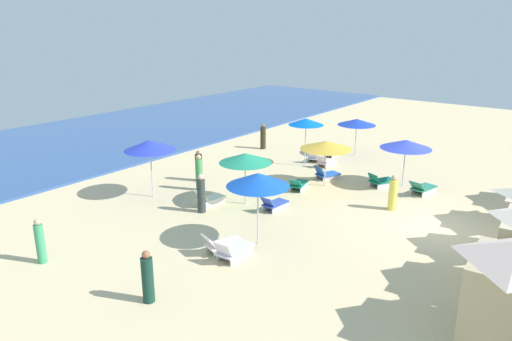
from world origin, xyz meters
The scene contains 29 objects.
ground_plane centered at (0.00, 0.00, 0.00)m, with size 60.00×60.00×0.00m, color beige.
ocean centered at (0.00, 22.82, 0.06)m, with size 60.00×14.36×0.12m, color #315493.
cabana_0 centered at (-5.96, -3.67, 1.44)m, with size 2.50×2.26×2.79m.
umbrella_0 centered at (1.76, 5.83, 2.02)m, with size 2.46×2.46×2.22m.
lounge_chair_0_0 centered at (0.52, 6.52, 0.26)m, with size 1.44×0.87×0.65m.
lounge_chair_0_1 centered at (2.78, 6.33, 0.24)m, with size 1.40×1.10×0.68m.
umbrella_1 centered at (7.64, 7.21, 2.00)m, with size 2.20×2.20×2.18m.
lounge_chair_1_0 centered at (6.79, 8.27, 0.23)m, with size 1.53×0.66×0.60m.
umbrella_2 centered at (4.07, 8.43, 2.44)m, with size 1.90×1.90×2.62m.
lounge_chair_2_0 centered at (4.67, 7.45, 0.24)m, with size 1.27×0.67×0.68m.
lounge_chair_2_1 centered at (5.14, 8.42, 0.26)m, with size 1.42×0.91×0.73m.
umbrella_3 centered at (-4.30, 11.19, 2.39)m, with size 2.27×2.27×2.62m.
umbrella_4 centered at (-2.42, 7.33, 2.06)m, with size 2.25×2.25×2.27m.
lounge_chair_4_0 centered at (-3.49, 8.48, 0.28)m, with size 1.40×0.73×0.78m.
lounge_chair_4_1 centered at (-2.25, 5.93, 0.27)m, with size 1.29×0.66×0.68m.
umbrella_5 centered at (-5.23, 4.49, 2.41)m, with size 2.19×2.19×2.65m.
lounge_chair_5_0 centered at (-6.59, 4.47, 0.29)m, with size 1.51×0.72×0.79m.
lounge_chair_5_1 centered at (-6.45, 5.08, 0.28)m, with size 1.55×1.04×0.75m.
umbrella_6 centered at (3.98, 2.86, 2.09)m, with size 2.38×2.38×2.29m.
lounge_chair_6_0 centered at (3.33, 3.64, 0.28)m, with size 1.48×1.16×0.70m.
lounge_chair_6_1 centered at (3.51, 1.72, 0.28)m, with size 1.54×0.93×0.71m.
beachgoer_0 centered at (-2.38, 10.16, 0.83)m, with size 0.43×0.43×1.72m.
beachgoer_1 centered at (-10.66, 9.23, 0.73)m, with size 0.39×0.39×1.54m.
beachgoer_2 centered at (-4.27, 8.17, 0.77)m, with size 0.39×0.39×1.64m.
beachgoer_3 centered at (-1.40, 11.14, 0.72)m, with size 0.35×0.35×1.55m.
beachgoer_4 centered at (-10.02, 4.66, 0.74)m, with size 0.44×0.44×1.58m.
beachgoer_5 centered at (5.56, 12.43, 0.73)m, with size 0.48×0.48×1.56m.
beachgoer_6 centered at (0.84, 2.05, 0.70)m, with size 0.49×0.49×1.51m.
beach_ball_0 centered at (0.15, 7.69, 0.18)m, with size 0.36×0.36×0.36m, color #EA3A3D.
Camera 1 is at (-17.59, -5.08, 7.60)m, focal length 33.89 mm.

